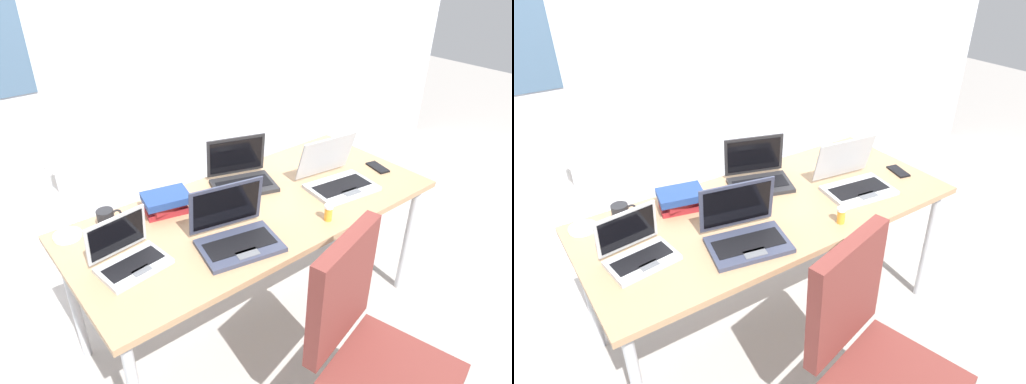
% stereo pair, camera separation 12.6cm
% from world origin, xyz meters
% --- Properties ---
extents(ground_plane, '(12.00, 12.00, 0.00)m').
position_xyz_m(ground_plane, '(0.00, 0.00, 0.00)').
color(ground_plane, gray).
extents(wall_back, '(6.00, 0.13, 2.60)m').
position_xyz_m(wall_back, '(-0.00, 1.10, 1.30)').
color(wall_back, silver).
rests_on(wall_back, ground_plane).
extents(desk, '(1.80, 0.80, 0.74)m').
position_xyz_m(desk, '(0.00, 0.00, 0.68)').
color(desk, '#9E7A56').
rests_on(desk, ground_plane).
extents(desk_lamp, '(0.12, 0.18, 0.40)m').
position_xyz_m(desk_lamp, '(-0.80, 0.28, 0.94)').
color(desk_lamp, white).
rests_on(desk_lamp, desk).
extents(laptop_front_right, '(0.38, 0.33, 0.25)m').
position_xyz_m(laptop_front_right, '(-0.25, -0.17, 0.79)').
color(laptop_front_right, '#33384C').
rests_on(laptop_front_right, desk).
extents(laptop_near_mouse, '(0.37, 0.34, 0.24)m').
position_xyz_m(laptop_near_mouse, '(0.45, -0.10, 0.79)').
color(laptop_near_mouse, '#B7BABC').
rests_on(laptop_near_mouse, desk).
extents(laptop_far_corner, '(0.38, 0.33, 0.24)m').
position_xyz_m(laptop_far_corner, '(0.08, 0.22, 0.79)').
color(laptop_far_corner, '#232326').
rests_on(laptop_far_corner, desk).
extents(laptop_near_lamp, '(0.29, 0.24, 0.20)m').
position_xyz_m(laptop_near_lamp, '(-0.67, -0.03, 0.78)').
color(laptop_near_lamp, '#B7BABC').
rests_on(laptop_near_lamp, desk).
extents(computer_mouse, '(0.09, 0.11, 0.03)m').
position_xyz_m(computer_mouse, '(0.51, 0.13, 0.76)').
color(computer_mouse, black).
rests_on(computer_mouse, desk).
extents(cell_phone, '(0.09, 0.15, 0.01)m').
position_xyz_m(cell_phone, '(0.78, -0.11, 0.74)').
color(cell_phone, black).
rests_on(cell_phone, desk).
extents(headphones, '(0.21, 0.18, 0.04)m').
position_xyz_m(headphones, '(0.74, 0.22, 0.76)').
color(headphones, black).
rests_on(headphones, desk).
extents(pill_bottle, '(0.04, 0.04, 0.08)m').
position_xyz_m(pill_bottle, '(0.19, -0.30, 0.78)').
color(pill_bottle, gold).
rests_on(pill_bottle, desk).
extents(book_stack, '(0.24, 0.19, 0.10)m').
position_xyz_m(book_stack, '(-0.36, 0.22, 0.79)').
color(book_stack, maroon).
rests_on(book_stack, desk).
extents(coffee_mug, '(0.11, 0.08, 0.09)m').
position_xyz_m(coffee_mug, '(-0.63, 0.28, 0.78)').
color(coffee_mug, black).
rests_on(coffee_mug, desk).
extents(office_chair, '(0.54, 0.59, 0.97)m').
position_xyz_m(office_chair, '(-0.06, -0.82, 0.40)').
color(office_chair, black).
rests_on(office_chair, ground_plane).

